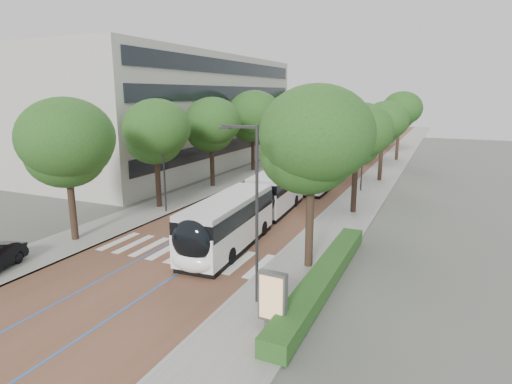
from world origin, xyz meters
TOP-DOWN VIEW (x-y plane):
  - ground at (0.00, 0.00)m, footprint 160.00×160.00m
  - road at (0.00, 40.00)m, footprint 11.00×140.00m
  - sidewalk_left at (-7.50, 40.00)m, footprint 4.00×140.00m
  - sidewalk_right at (7.50, 40.00)m, footprint 4.00×140.00m
  - kerb_left at (-5.60, 40.00)m, footprint 0.20×140.00m
  - kerb_right at (5.60, 40.00)m, footprint 0.20×140.00m
  - zebra_crossing at (0.20, 1.00)m, footprint 10.55×3.60m
  - lane_line_left at (-1.60, 40.00)m, footprint 0.12×126.00m
  - lane_line_right at (1.60, 40.00)m, footprint 0.12×126.00m
  - office_building at (-19.47, 28.00)m, footprint 18.11×40.00m
  - hedge at (9.10, 0.00)m, footprint 1.20×14.00m
  - streetlight_near at (6.62, -3.00)m, footprint 1.82×0.20m
  - streetlight_far at (6.62, 22.00)m, footprint 1.82×0.20m
  - lamp_post_left at (-6.10, 8.00)m, footprint 0.14×0.14m
  - trees_left at (-7.50, 28.00)m, footprint 6.49×61.16m
  - trees_right at (7.70, 20.54)m, footprint 5.94×47.71m
  - lead_bus at (2.08, 6.65)m, footprint 3.58×18.51m
  - bus_queued_0 at (2.77, 22.55)m, footprint 2.61×12.42m
  - bus_queued_1 at (2.72, 36.27)m, footprint 3.19×12.52m
  - bus_queued_2 at (2.72, 49.66)m, footprint 2.61×12.41m
  - bus_queued_3 at (2.86, 62.71)m, footprint 2.68×12.43m
  - ad_panel at (8.32, -4.87)m, footprint 1.20×0.49m

SIDE VIEW (x-z plane):
  - ground at x=0.00m, z-range 0.00..0.00m
  - road at x=0.00m, z-range 0.00..0.02m
  - lane_line_left at x=-1.60m, z-range 0.02..0.03m
  - lane_line_right at x=1.60m, z-range 0.02..0.03m
  - zebra_crossing at x=0.20m, z-range 0.02..0.03m
  - sidewalk_left at x=-7.50m, z-range 0.00..0.12m
  - sidewalk_right at x=7.50m, z-range 0.00..0.12m
  - kerb_left at x=-5.60m, z-range -0.01..0.13m
  - kerb_right at x=5.60m, z-range -0.01..0.13m
  - hedge at x=9.10m, z-range 0.12..0.92m
  - ad_panel at x=8.32m, z-range 0.18..2.64m
  - bus_queued_0 at x=2.77m, z-range 0.02..3.22m
  - bus_queued_1 at x=2.72m, z-range 0.02..3.22m
  - bus_queued_2 at x=2.72m, z-range 0.02..3.22m
  - bus_queued_3 at x=2.86m, z-range 0.02..3.22m
  - lead_bus at x=2.08m, z-range 0.03..3.23m
  - lamp_post_left at x=-6.10m, z-range 0.12..8.12m
  - streetlight_near at x=6.62m, z-range 0.82..8.82m
  - streetlight_far at x=6.62m, z-range 0.82..8.82m
  - trees_left at x=-7.50m, z-range 1.60..10.80m
  - trees_right at x=7.70m, z-range 1.79..11.10m
  - office_building at x=-19.47m, z-range 0.00..14.00m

